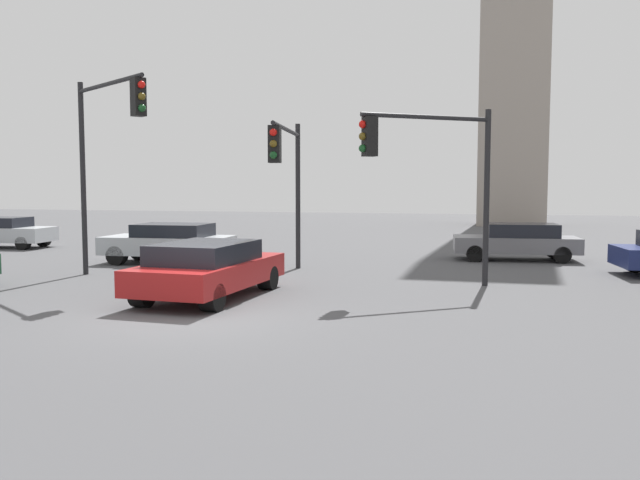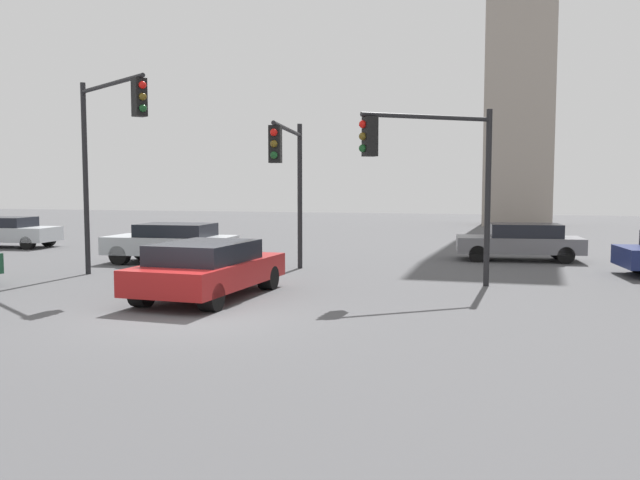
# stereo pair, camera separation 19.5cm
# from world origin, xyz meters

# --- Properties ---
(ground_plane) EXTENTS (103.87, 103.87, 0.00)m
(ground_plane) POSITION_xyz_m (0.00, 0.00, 0.00)
(ground_plane) COLOR #4C4C4F
(traffic_light_0) EXTENTS (3.22, 2.43, 4.84)m
(traffic_light_0) POSITION_xyz_m (4.42, 5.09, 3.47)
(traffic_light_0) COLOR black
(traffic_light_0) RESTS_ON ground_plane
(traffic_light_1) EXTENTS (3.54, 2.44, 5.92)m
(traffic_light_1) POSITION_xyz_m (-4.70, 4.38, 4.23)
(traffic_light_1) COLOR black
(traffic_light_1) RESTS_ON ground_plane
(traffic_light_2) EXTENTS (0.85, 4.53, 4.80)m
(traffic_light_2) POSITION_xyz_m (0.09, 6.42, 3.41)
(traffic_light_2) COLOR black
(traffic_light_2) RESTS_ON ground_plane
(car_1) EXTENTS (4.57, 2.26, 1.42)m
(car_1) POSITION_xyz_m (-5.05, 8.71, 0.76)
(car_1) COLOR #ADB2B7
(car_1) RESTS_ON ground_plane
(car_2) EXTENTS (2.41, 4.87, 1.40)m
(car_2) POSITION_xyz_m (-0.68, 2.36, 0.74)
(car_2) COLOR maroon
(car_2) RESTS_ON ground_plane
(car_4) EXTENTS (4.34, 2.28, 1.36)m
(car_4) POSITION_xyz_m (-15.04, 12.24, 0.72)
(car_4) COLOR #ADB2B7
(car_4) RESTS_ON ground_plane
(car_5) EXTENTS (4.63, 2.29, 1.37)m
(car_5) POSITION_xyz_m (6.99, 12.89, 0.72)
(car_5) COLOR slate
(car_5) RESTS_ON ground_plane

